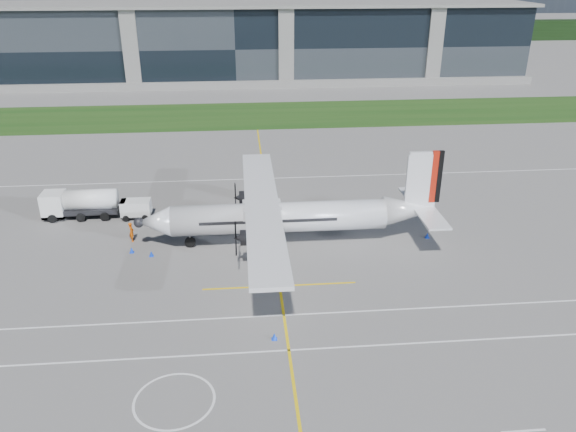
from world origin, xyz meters
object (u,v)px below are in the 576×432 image
at_px(safety_cone_nose_port, 151,254).
at_px(safety_cone_portwing, 274,336).
at_px(fuel_tanker_truck, 75,204).
at_px(safety_cone_tail, 427,235).
at_px(ground_crew_person, 131,230).
at_px(baggage_tug, 136,209).
at_px(safety_cone_stbdwing, 257,185).
at_px(turboprop_aircraft, 290,200).
at_px(safety_cone_fwd, 132,250).

distance_m(safety_cone_nose_port, safety_cone_portwing, 15.94).
height_order(fuel_tanker_truck, safety_cone_tail, fuel_tanker_truck).
relative_size(fuel_tanker_truck, safety_cone_nose_port, 15.23).
relative_size(fuel_tanker_truck, ground_crew_person, 3.61).
xyz_separation_m(baggage_tug, safety_cone_nose_port, (2.49, -8.27, -0.67)).
distance_m(fuel_tanker_truck, safety_cone_stbdwing, 19.28).
bearing_deg(safety_cone_tail, ground_crew_person, 176.33).
bearing_deg(ground_crew_person, safety_cone_tail, -107.18).
distance_m(turboprop_aircraft, safety_cone_stbdwing, 14.84).
relative_size(ground_crew_person, safety_cone_portwing, 4.22).
xyz_separation_m(safety_cone_nose_port, safety_cone_tail, (24.74, 1.36, 0.00)).
relative_size(safety_cone_nose_port, safety_cone_tail, 1.00).
height_order(fuel_tanker_truck, safety_cone_stbdwing, fuel_tanker_truck).
relative_size(turboprop_aircraft, safety_cone_fwd, 55.35).
bearing_deg(safety_cone_portwing, safety_cone_tail, 42.99).
height_order(baggage_tug, safety_cone_stbdwing, baggage_tug).
relative_size(fuel_tanker_truck, safety_cone_tail, 15.23).
height_order(baggage_tug, ground_crew_person, ground_crew_person).
relative_size(fuel_tanker_truck, safety_cone_stbdwing, 15.23).
distance_m(fuel_tanker_truck, baggage_tug, 5.99).
bearing_deg(ground_crew_person, safety_cone_portwing, -156.40).
bearing_deg(safety_cone_stbdwing, safety_cone_tail, -43.16).
height_order(safety_cone_fwd, safety_cone_tail, same).
xyz_separation_m(fuel_tanker_truck, safety_cone_nose_port, (8.43, -8.87, -1.18)).
bearing_deg(safety_cone_nose_port, safety_cone_fwd, 155.30).
distance_m(baggage_tug, safety_cone_portwing, 24.20).
height_order(fuel_tanker_truck, baggage_tug, fuel_tanker_truck).
bearing_deg(fuel_tanker_truck, safety_cone_nose_port, -46.47).
bearing_deg(turboprop_aircraft, safety_cone_tail, -0.35).
height_order(fuel_tanker_truck, safety_cone_portwing, fuel_tanker_truck).
relative_size(turboprop_aircraft, safety_cone_stbdwing, 55.35).
xyz_separation_m(safety_cone_fwd, safety_cone_stbdwing, (11.42, 14.71, 0.00)).
xyz_separation_m(turboprop_aircraft, fuel_tanker_truck, (-20.55, 7.43, -2.72)).
bearing_deg(safety_cone_fwd, fuel_tanker_truck, 129.51).
xyz_separation_m(ground_crew_person, safety_cone_fwd, (0.30, -2.26, -0.81)).
bearing_deg(safety_cone_tail, safety_cone_stbdwing, 136.84).
height_order(turboprop_aircraft, ground_crew_person, turboprop_aircraft).
relative_size(safety_cone_stbdwing, safety_cone_portwing, 1.00).
bearing_deg(fuel_tanker_truck, safety_cone_fwd, -50.49).
bearing_deg(safety_cone_portwing, baggage_tug, 120.44).
bearing_deg(safety_cone_stbdwing, safety_cone_nose_port, -121.78).
distance_m(baggage_tug, safety_cone_nose_port, 8.66).
xyz_separation_m(safety_cone_fwd, safety_cone_tail, (26.53, 0.54, 0.00)).
bearing_deg(turboprop_aircraft, safety_cone_fwd, -177.46).
bearing_deg(safety_cone_fwd, safety_cone_portwing, -49.25).
distance_m(safety_cone_stbdwing, safety_cone_portwing, 28.13).
xyz_separation_m(turboprop_aircraft, safety_cone_portwing, (-2.36, -14.03, -3.90)).
bearing_deg(safety_cone_portwing, safety_cone_stbdwing, 90.29).
relative_size(fuel_tanker_truck, baggage_tug, 2.49).
height_order(baggage_tug, safety_cone_tail, baggage_tug).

